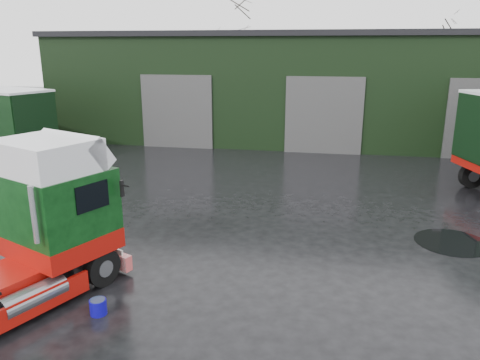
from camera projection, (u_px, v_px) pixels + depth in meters
name	position (u px, v px, depth m)	size (l,w,h in m)	color
ground	(233.00, 266.00, 12.12)	(100.00, 100.00, 0.00)	black
warehouse	(326.00, 84.00, 29.79)	(32.40, 12.40, 6.30)	black
wash_bucket	(98.00, 307.00, 9.90)	(0.35, 0.35, 0.33)	#0C068F
tree_back_a	(234.00, 55.00, 40.22)	(4.40, 4.40, 9.50)	black
tree_back_b	(429.00, 69.00, 37.65)	(4.40, 4.40, 7.50)	black
puddle_1	(452.00, 242.00, 13.57)	(2.11, 2.11, 0.01)	black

